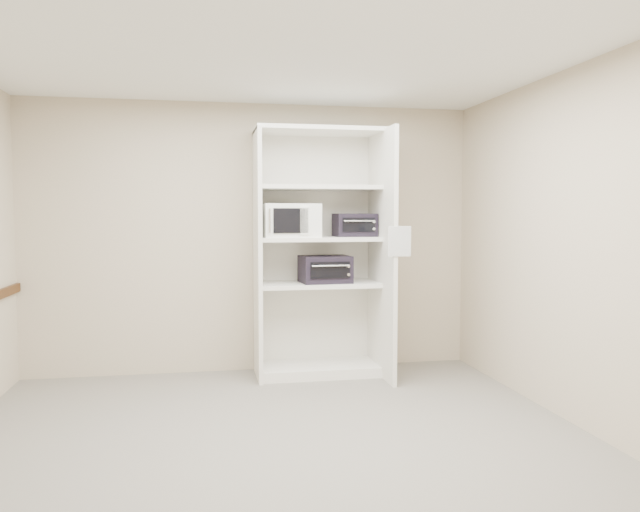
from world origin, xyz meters
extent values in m
cube|color=slate|center=(0.00, 0.00, 0.00)|extent=(4.50, 4.00, 0.01)
cube|color=white|center=(0.00, 0.00, 2.70)|extent=(4.50, 4.00, 0.01)
cube|color=#B6A78C|center=(0.00, 2.00, 1.35)|extent=(4.50, 0.02, 2.70)
cube|color=#B6A78C|center=(0.00, -2.00, 1.35)|extent=(4.50, 0.02, 2.70)
cube|color=#B6A78C|center=(2.25, 0.00, 1.35)|extent=(0.02, 4.00, 2.70)
cube|color=white|center=(0.02, 1.68, 1.20)|extent=(0.04, 0.60, 2.40)
cube|color=white|center=(1.22, 1.53, 1.20)|extent=(0.04, 0.90, 2.40)
cube|color=white|center=(0.62, 1.99, 1.20)|extent=(1.24, 0.02, 2.40)
cube|color=white|center=(0.62, 1.70, 0.05)|extent=(1.16, 0.56, 0.10)
cube|color=white|center=(0.62, 1.70, 0.90)|extent=(1.16, 0.56, 0.04)
cube|color=white|center=(0.62, 1.70, 1.35)|extent=(1.16, 0.56, 0.04)
cube|color=white|center=(0.62, 1.70, 1.85)|extent=(1.16, 0.56, 0.04)
cube|color=white|center=(0.62, 1.70, 2.40)|extent=(1.24, 0.60, 0.04)
cube|color=white|center=(0.33, 1.65, 1.53)|extent=(0.56, 0.44, 0.32)
cube|color=black|center=(0.99, 1.70, 1.48)|extent=(0.41, 0.31, 0.23)
cube|color=black|center=(0.68, 1.66, 1.05)|extent=(0.50, 0.40, 0.26)
cube|color=white|center=(1.25, 1.07, 1.35)|extent=(0.21, 0.02, 0.27)
camera|label=1|loc=(-0.50, -4.33, 1.59)|focal=35.00mm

